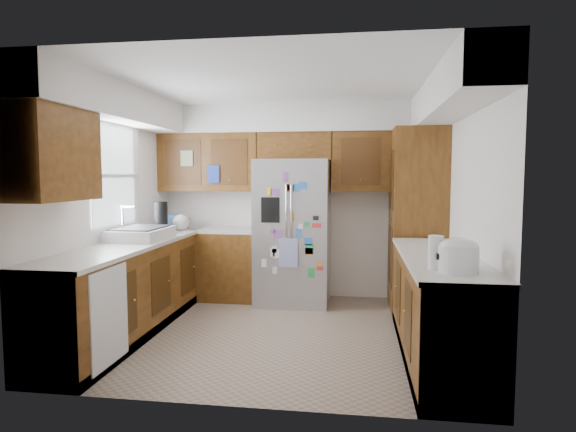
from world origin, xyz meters
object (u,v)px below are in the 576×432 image
object	(u,v)px
fridge	(293,232)
rice_cooker	(458,254)
pantry	(417,220)
paper_towel	(436,253)

from	to	relation	value
fridge	rice_cooker	size ratio (longest dim) A/B	6.19
pantry	fridge	world-z (taller)	pantry
rice_cooker	paper_towel	bearing A→B (deg)	148.84
pantry	rice_cooker	size ratio (longest dim) A/B	7.40
fridge	rice_cooker	xyz separation A→B (m)	(1.50, -2.45, 0.15)
pantry	fridge	bearing A→B (deg)	177.94
fridge	pantry	bearing A→B (deg)	-2.06
pantry	paper_towel	size ratio (longest dim) A/B	8.62
fridge	rice_cooker	world-z (taller)	fridge
rice_cooker	paper_towel	world-z (taller)	paper_towel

